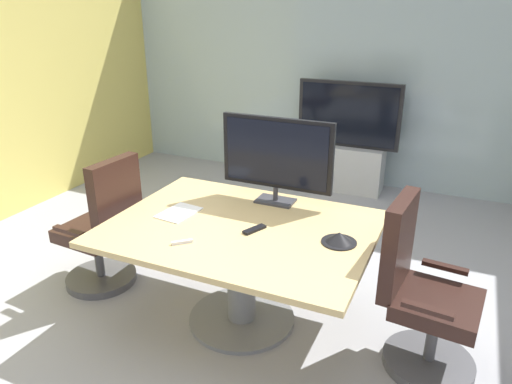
# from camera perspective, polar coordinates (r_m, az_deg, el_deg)

# --- Properties ---
(ground_plane) EXTENTS (7.42, 7.42, 0.00)m
(ground_plane) POSITION_cam_1_polar(r_m,az_deg,el_deg) (3.59, -2.63, -14.74)
(ground_plane) COLOR #99999E
(wall_back_glass_partition) EXTENTS (6.07, 0.10, 2.79)m
(wall_back_glass_partition) POSITION_cam_1_polar(r_m,az_deg,el_deg) (5.97, 11.57, 14.26)
(wall_back_glass_partition) COLOR #9EB2B7
(wall_back_glass_partition) RESTS_ON ground
(conference_table) EXTENTS (1.74, 1.30, 0.76)m
(conference_table) POSITION_cam_1_polar(r_m,az_deg,el_deg) (3.25, -1.82, -7.09)
(conference_table) COLOR tan
(conference_table) RESTS_ON ground
(office_chair_left) EXTENTS (0.61, 0.59, 1.09)m
(office_chair_left) POSITION_cam_1_polar(r_m,az_deg,el_deg) (3.90, -17.81, -4.85)
(office_chair_left) COLOR #4C4C51
(office_chair_left) RESTS_ON ground
(office_chair_right) EXTENTS (0.62, 0.60, 1.09)m
(office_chair_right) POSITION_cam_1_polar(r_m,az_deg,el_deg) (3.12, 19.23, -12.22)
(office_chair_right) COLOR #4C4C51
(office_chair_right) RESTS_ON ground
(tv_monitor) EXTENTS (0.84, 0.18, 0.64)m
(tv_monitor) POSITION_cam_1_polar(r_m,az_deg,el_deg) (3.42, 2.49, 4.41)
(tv_monitor) COLOR #333338
(tv_monitor) RESTS_ON conference_table
(wall_display_unit) EXTENTS (1.20, 0.36, 1.31)m
(wall_display_unit) POSITION_cam_1_polar(r_m,az_deg,el_deg) (5.81, 10.78, 4.48)
(wall_display_unit) COLOR #B7BABC
(wall_display_unit) RESTS_ON ground
(conference_phone) EXTENTS (0.22, 0.22, 0.07)m
(conference_phone) POSITION_cam_1_polar(r_m,az_deg,el_deg) (2.98, 9.98, -5.49)
(conference_phone) COLOR black
(conference_phone) RESTS_ON conference_table
(remote_control) EXTENTS (0.11, 0.18, 0.02)m
(remote_control) POSITION_cam_1_polar(r_m,az_deg,el_deg) (3.09, -0.19, -4.52)
(remote_control) COLOR black
(remote_control) RESTS_ON conference_table
(whiteboard_marker) EXTENTS (0.11, 0.10, 0.02)m
(whiteboard_marker) POSITION_cam_1_polar(r_m,az_deg,el_deg) (2.97, -8.90, -5.98)
(whiteboard_marker) COLOR silver
(whiteboard_marker) RESTS_ON conference_table
(paper_notepad) EXTENTS (0.24, 0.32, 0.01)m
(paper_notepad) POSITION_cam_1_polar(r_m,az_deg,el_deg) (3.39, -9.26, -2.46)
(paper_notepad) COLOR white
(paper_notepad) RESTS_ON conference_table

